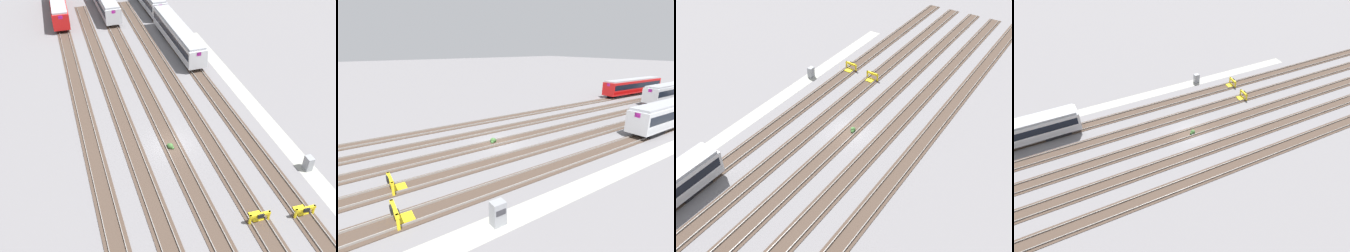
# 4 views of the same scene
# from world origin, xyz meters

# --- Properties ---
(ground_plane) EXTENTS (400.00, 400.00, 0.00)m
(ground_plane) POSITION_xyz_m (0.00, 0.00, 0.00)
(ground_plane) COLOR slate
(service_walkway) EXTENTS (54.00, 2.00, 0.01)m
(service_walkway) POSITION_xyz_m (0.00, -12.32, 0.00)
(service_walkway) COLOR #9E9E93
(service_walkway) RESTS_ON ground
(rail_track_nearest) EXTENTS (90.00, 2.23, 0.21)m
(rail_track_nearest) POSITION_xyz_m (0.00, -8.50, 0.04)
(rail_track_nearest) COLOR #47382D
(rail_track_nearest) RESTS_ON ground
(rail_track_near_inner) EXTENTS (90.00, 2.23, 0.21)m
(rail_track_near_inner) POSITION_xyz_m (0.00, -4.25, 0.04)
(rail_track_near_inner) COLOR #47382D
(rail_track_near_inner) RESTS_ON ground
(rail_track_middle) EXTENTS (90.00, 2.24, 0.21)m
(rail_track_middle) POSITION_xyz_m (0.00, 0.00, 0.04)
(rail_track_middle) COLOR #47382D
(rail_track_middle) RESTS_ON ground
(rail_track_far_inner) EXTENTS (90.00, 2.23, 0.21)m
(rail_track_far_inner) POSITION_xyz_m (0.00, 4.25, 0.04)
(rail_track_far_inner) COLOR #47382D
(rail_track_far_inner) RESTS_ON ground
(rail_track_farthest) EXTENTS (90.00, 2.23, 0.21)m
(rail_track_farthest) POSITION_xyz_m (0.00, 8.50, 0.04)
(rail_track_farthest) COLOR #47382D
(rail_track_farthest) RESTS_ON ground
(subway_car_front_row_leftmost) EXTENTS (18.05, 3.19, 3.70)m
(subway_car_front_row_leftmost) POSITION_xyz_m (41.72, -0.02, 2.04)
(subway_car_front_row_leftmost) COLOR #B7BABF
(subway_car_front_row_leftmost) RESTS_ON ground
(subway_car_front_row_left_inner) EXTENTS (18.02, 2.99, 3.70)m
(subway_car_front_row_left_inner) POSITION_xyz_m (22.94, -8.46, 2.04)
(subway_car_front_row_left_inner) COLOR #B7BABF
(subway_car_front_row_left_inner) RESTS_ON ground
(subway_car_front_row_centre) EXTENTS (18.06, 3.25, 3.70)m
(subway_car_front_row_centre) POSITION_xyz_m (42.07, 8.45, 2.04)
(subway_car_front_row_centre) COLOR #B71414
(subway_car_front_row_centre) RESTS_ON ground
(bumper_stop_nearest_track) EXTENTS (1.37, 2.01, 1.22)m
(bumper_stop_nearest_track) POSITION_xyz_m (-12.94, -8.51, 0.51)
(bumper_stop_nearest_track) COLOR yellow
(bumper_stop_nearest_track) RESTS_ON ground
(bumper_stop_near_inner_track) EXTENTS (1.37, 2.01, 1.22)m
(bumper_stop_near_inner_track) POSITION_xyz_m (-12.32, -4.26, 0.51)
(bumper_stop_near_inner_track) COLOR yellow
(bumper_stop_near_inner_track) RESTS_ON ground
(electrical_cabinet) EXTENTS (0.90, 0.73, 1.60)m
(electrical_cabinet) POSITION_xyz_m (-7.91, -12.31, 0.80)
(electrical_cabinet) COLOR gray
(electrical_cabinet) RESTS_ON ground
(weed_clump) EXTENTS (0.92, 0.70, 0.64)m
(weed_clump) POSITION_xyz_m (-0.44, 0.25, 0.24)
(weed_clump) COLOR #38602D
(weed_clump) RESTS_ON ground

